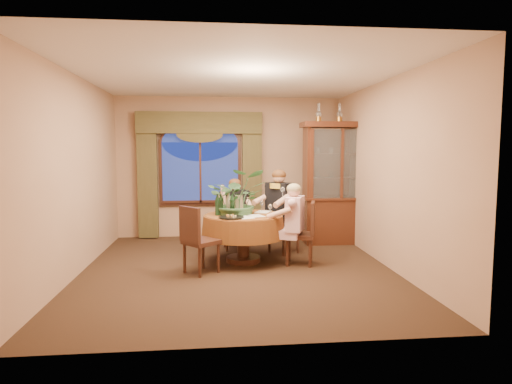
{
  "coord_description": "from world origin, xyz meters",
  "views": [
    {
      "loc": [
        -0.34,
        -6.16,
        1.75
      ],
      "look_at": [
        0.32,
        0.41,
        1.1
      ],
      "focal_mm": 30.0,
      "sensor_mm": 36.0,
      "label": 1
    }
  ],
  "objects": [
    {
      "name": "person_scarf",
      "position": [
        0.78,
        1.01,
        0.71
      ],
      "size": [
        0.69,
        0.69,
        1.43
      ],
      "primitive_type": null,
      "rotation": [
        0.0,
        0.0,
        -3.98
      ],
      "color": "black",
      "rests_on": "floor"
    },
    {
      "name": "wall_right",
      "position": [
        2.25,
        0.0,
        1.4
      ],
      "size": [
        0.0,
        5.0,
        5.0
      ],
      "primitive_type": "plane",
      "rotation": [
        1.57,
        0.0,
        -1.57
      ],
      "color": "#A1795C",
      "rests_on": "ground"
    },
    {
      "name": "window",
      "position": [
        -0.6,
        2.43,
        1.3
      ],
      "size": [
        1.62,
        0.1,
        1.32
      ],
      "primitive_type": null,
      "color": "navy",
      "rests_on": "wall_back"
    },
    {
      "name": "wine_glass_person_scarf",
      "position": [
        0.44,
        0.7,
        0.84
      ],
      "size": [
        0.07,
        0.07,
        0.18
      ],
      "primitive_type": null,
      "color": "silver",
      "rests_on": "dining_table"
    },
    {
      "name": "drapery_left",
      "position": [
        -1.63,
        2.38,
        1.18
      ],
      "size": [
        0.38,
        0.14,
        2.32
      ],
      "primitive_type": "cube",
      "color": "#413B1E",
      "rests_on": "floor"
    },
    {
      "name": "ceiling",
      "position": [
        0.0,
        0.0,
        2.8
      ],
      "size": [
        5.0,
        5.0,
        0.0
      ],
      "primitive_type": "plane",
      "rotation": [
        3.14,
        0.0,
        0.0
      ],
      "color": "white",
      "rests_on": "wall_back"
    },
    {
      "name": "chair_right",
      "position": [
        0.96,
        0.18,
        0.48
      ],
      "size": [
        0.52,
        0.52,
        0.96
      ],
      "primitive_type": "cube",
      "rotation": [
        0.0,
        0.0,
        1.3
      ],
      "color": "black",
      "rests_on": "floor"
    },
    {
      "name": "wine_bottle_2",
      "position": [
        -0.27,
        0.55,
        0.92
      ],
      "size": [
        0.07,
        0.07,
        0.33
      ],
      "primitive_type": "cylinder",
      "color": "tan",
      "rests_on": "dining_table"
    },
    {
      "name": "dining_table",
      "position": [
        0.12,
        0.41,
        0.38
      ],
      "size": [
        1.63,
        1.63,
        0.75
      ],
      "primitive_type": "cylinder",
      "rotation": [
        0.0,
        0.0,
        -0.29
      ],
      "color": "maroon",
      "rests_on": "floor"
    },
    {
      "name": "stoneware_vase",
      "position": [
        0.06,
        0.53,
        0.89
      ],
      "size": [
        0.15,
        0.15,
        0.29
      ],
      "primitive_type": null,
      "color": "#8F7F5E",
      "rests_on": "dining_table"
    },
    {
      "name": "oil_lamp_left",
      "position": [
        1.59,
        1.62,
        2.43
      ],
      "size": [
        0.11,
        0.11,
        0.34
      ],
      "primitive_type": null,
      "color": "#A5722D",
      "rests_on": "china_cabinet"
    },
    {
      "name": "tasting_paper_2",
      "position": [
        0.11,
        0.1,
        0.75
      ],
      "size": [
        0.31,
        0.36,
        0.0
      ],
      "primitive_type": "cube",
      "rotation": [
        0.0,
        0.0,
        0.42
      ],
      "color": "white",
      "rests_on": "dining_table"
    },
    {
      "name": "wine_bottle_3",
      "position": [
        -0.05,
        0.38,
        0.92
      ],
      "size": [
        0.07,
        0.07,
        0.33
      ],
      "primitive_type": "cylinder",
      "color": "black",
      "rests_on": "dining_table"
    },
    {
      "name": "chair_back_right",
      "position": [
        0.84,
        0.94,
        0.48
      ],
      "size": [
        0.59,
        0.59,
        0.96
      ],
      "primitive_type": "cube",
      "rotation": [
        0.0,
        0.0,
        -4.09
      ],
      "color": "black",
      "rests_on": "floor"
    },
    {
      "name": "swag_valance",
      "position": [
        -0.6,
        2.35,
        2.28
      ],
      "size": [
        2.45,
        0.16,
        0.42
      ],
      "primitive_type": null,
      "color": "#413B1E",
      "rests_on": "wall_back"
    },
    {
      "name": "tasting_paper_0",
      "position": [
        0.29,
        0.24,
        0.75
      ],
      "size": [
        0.29,
        0.35,
        0.0
      ],
      "primitive_type": "cube",
      "rotation": [
        0.0,
        0.0,
        0.29
      ],
      "color": "white",
      "rests_on": "dining_table"
    },
    {
      "name": "wine_glass_person_pink",
      "position": [
        0.52,
        0.25,
        0.84
      ],
      "size": [
        0.07,
        0.07,
        0.18
      ],
      "primitive_type": null,
      "color": "silver",
      "rests_on": "dining_table"
    },
    {
      "name": "wine_bottle_4",
      "position": [
        -0.12,
        0.48,
        0.92
      ],
      "size": [
        0.07,
        0.07,
        0.33
      ],
      "primitive_type": "cylinder",
      "color": "tan",
      "rests_on": "dining_table"
    },
    {
      "name": "oil_lamp_center",
      "position": [
        1.98,
        1.62,
        2.43
      ],
      "size": [
        0.11,
        0.11,
        0.34
      ],
      "primitive_type": null,
      "color": "#A5722D",
      "rests_on": "china_cabinet"
    },
    {
      "name": "person_pink",
      "position": [
        0.87,
        0.11,
        0.63
      ],
      "size": [
        0.55,
        0.57,
        1.26
      ],
      "primitive_type": null,
      "rotation": [
        0.0,
        0.0,
        1.19
      ],
      "color": "beige",
      "rests_on": "floor"
    },
    {
      "name": "cheese_platter",
      "position": [
        -0.09,
        0.07,
        0.76
      ],
      "size": [
        0.38,
        0.38,
        0.02
      ],
      "primitive_type": "cylinder",
      "color": "black",
      "rests_on": "dining_table"
    },
    {
      "name": "olive_bowl",
      "position": [
        0.13,
        0.36,
        0.77
      ],
      "size": [
        0.16,
        0.16,
        0.05
      ],
      "primitive_type": "imported",
      "color": "#435429",
      "rests_on": "dining_table"
    },
    {
      "name": "arched_transom",
      "position": [
        -0.6,
        2.43,
        2.08
      ],
      "size": [
        1.6,
        0.06,
        0.44
      ],
      "primitive_type": null,
      "color": "navy",
      "rests_on": "wall_back"
    },
    {
      "name": "wine_glass_person_back",
      "position": [
        0.07,
        0.84,
        0.84
      ],
      "size": [
        0.07,
        0.07,
        0.18
      ],
      "primitive_type": null,
      "color": "silver",
      "rests_on": "dining_table"
    },
    {
      "name": "person_back",
      "position": [
        0.02,
        1.24,
        0.63
      ],
      "size": [
        0.49,
        0.46,
        1.26
      ],
      "primitive_type": null,
      "rotation": [
        0.0,
        0.0,
        -3.03
      ],
      "color": "black",
      "rests_on": "floor"
    },
    {
      "name": "oil_lamp_right",
      "position": [
        2.38,
        1.62,
        2.43
      ],
      "size": [
        0.11,
        0.11,
        0.34
      ],
      "primitive_type": null,
      "color": "#A5722D",
      "rests_on": "china_cabinet"
    },
    {
      "name": "wine_bottle_0",
      "position": [
        -0.29,
        0.37,
        0.92
      ],
      "size": [
        0.07,
        0.07,
        0.33
      ],
      "primitive_type": "cylinder",
      "color": "black",
      "rests_on": "dining_table"
    },
    {
      "name": "floor",
      "position": [
        0.0,
        0.0,
        0.0
      ],
      "size": [
        5.0,
        5.0,
        0.0
      ],
      "primitive_type": "plane",
      "color": "black",
      "rests_on": "ground"
    },
    {
      "name": "wine_bottle_1",
      "position": [
        -0.23,
        0.37,
        0.92
      ],
      "size": [
        0.07,
        0.07,
        0.33
      ],
      "primitive_type": "cylinder",
      "color": "black",
      "rests_on": "dining_table"
    },
    {
      "name": "chair_back",
      "position": [
        0.03,
        1.28,
        0.48
      ],
      "size": [
        0.46,
        0.46,
        0.96
      ],
      "primitive_type": "cube",
      "rotation": [
        0.0,
        0.0,
        -3.05
      ],
      "color": "black",
      "rests_on": "floor"
    },
    {
      "name": "tasting_paper_1",
      "position": [
        0.45,
        0.64,
        0.75
      ],
      "size": [
        0.32,
        0.36,
        0.0
      ],
      "primitive_type": "cube",
      "rotation": [
        0.0,
        0.0,
        -0.43
      ],
      "color": "white",
      "rests_on": "dining_table"
    },
    {
      "name": "drapery_right",
      "position": [
        0.43,
        2.38,
        1.18
      ],
      "size": [
        0.38,
        0.14,
        2.32
      ],
      "primitive_type": "cube",
      "color": "#413B1E",
      "rests_on": "floor"
    },
    {
      "name": "china_cabinet",
      "position": [
        1.98,
        1.62,
        1.13
      ],
      "size": [
        1.4,
        0.55,
        2.26
      ],
      "primitive_type": "cube",
      "color": "#39180E",
      "rests_on": "floor"
    },
    {
      "name": "wall_back",
      "position": [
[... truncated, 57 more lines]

